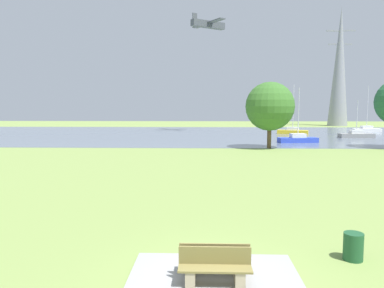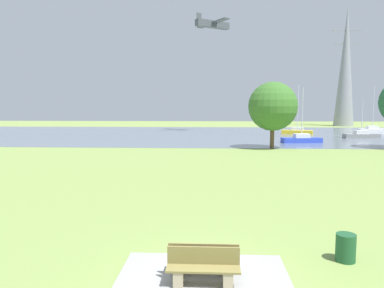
{
  "view_description": "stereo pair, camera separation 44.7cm",
  "coord_description": "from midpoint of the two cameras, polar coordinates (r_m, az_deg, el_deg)",
  "views": [
    {
      "loc": [
        -0.28,
        -8.88,
        4.45
      ],
      "look_at": [
        -1.07,
        15.06,
        1.99
      ],
      "focal_mm": 34.31,
      "sensor_mm": 36.0,
      "label": 1
    },
    {
      "loc": [
        0.17,
        -8.86,
        4.45
      ],
      "look_at": [
        -1.07,
        15.06,
        1.99
      ],
      "focal_mm": 34.31,
      "sensor_mm": 36.0,
      "label": 2
    }
  ],
  "objects": [
    {
      "name": "sailboat_yellow",
      "position": [
        61.58,
        16.25,
        1.93
      ],
      "size": [
        5.03,
        2.99,
        7.91
      ],
      "color": "yellow",
      "rests_on": "water_surface"
    },
    {
      "name": "sailboat_gray",
      "position": [
        56.96,
        25.03,
        1.28
      ],
      "size": [
        4.87,
        1.75,
        5.31
      ],
      "color": "gray",
      "rests_on": "water_surface"
    },
    {
      "name": "electricity_pylon",
      "position": [
        91.26,
        22.9,
        11.05
      ],
      "size": [
        6.4,
        4.4,
        26.81
      ],
      "color": "gray",
      "rests_on": "ground"
    },
    {
      "name": "tree_east_near",
      "position": [
        39.62,
        12.77,
        5.71
      ],
      "size": [
        5.15,
        5.15,
        7.03
      ],
      "color": "brown",
      "rests_on": "ground"
    },
    {
      "name": "sailboat_blue",
      "position": [
        47.03,
        16.92,
        0.74
      ],
      "size": [
        4.96,
        2.14,
        6.75
      ],
      "color": "blue",
      "rests_on": "water_surface"
    },
    {
      "name": "light_aircraft",
      "position": [
        65.68,
        3.38,
        18.11
      ],
      "size": [
        5.91,
        7.57,
        2.1
      ],
      "color": "#4C5156"
    },
    {
      "name": "bench_facing_inland",
      "position": [
        9.48,
        3.18,
        -18.97
      ],
      "size": [
        1.8,
        0.48,
        0.89
      ],
      "color": "tan",
      "rests_on": "concrete_pad"
    },
    {
      "name": "litter_bin",
      "position": [
        11.91,
        23.81,
        -14.53
      ],
      "size": [
        0.56,
        0.56,
        0.8
      ],
      "primitive_type": "cylinder",
      "color": "#1E512D",
      "rests_on": "ground"
    },
    {
      "name": "sailboat_white",
      "position": [
        70.44,
        26.4,
        2.02
      ],
      "size": [
        4.9,
        1.84,
        7.98
      ],
      "color": "white",
      "rests_on": "water_surface"
    },
    {
      "name": "water_surface",
      "position": [
        59.04,
        3.0,
        1.54
      ],
      "size": [
        140.0,
        40.0,
        0.02
      ],
      "primitive_type": "cube",
      "color": "slate",
      "rests_on": "ground"
    },
    {
      "name": "ground_plane",
      "position": [
        31.19,
        3.03,
        -2.35
      ],
      "size": [
        160.0,
        160.0,
        0.0
      ],
      "primitive_type": "plane",
      "color": "#7F994C"
    },
    {
      "name": "bench_facing_water",
      "position": [
        9.97,
        3.17,
        -17.67
      ],
      "size": [
        1.8,
        0.48,
        0.89
      ],
      "color": "tan",
      "rests_on": "concrete_pad"
    },
    {
      "name": "concrete_pad",
      "position": [
        9.9,
        3.16,
        -20.52
      ],
      "size": [
        4.4,
        3.2,
        0.1
      ],
      "primitive_type": "cube",
      "color": "#989898",
      "rests_on": "ground"
    }
  ]
}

